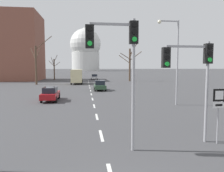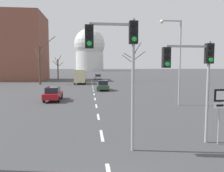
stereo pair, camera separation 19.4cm
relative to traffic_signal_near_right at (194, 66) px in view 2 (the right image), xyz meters
The scene contains 25 objects.
lane_stripe_1 5.94m from the traffic_signal_near_right, 159.32° to the left, with size 0.16×2.00×0.01m, color silver.
lane_stripe_2 8.38m from the traffic_signal_near_right, 125.14° to the left, with size 0.16×2.00×0.01m, color silver.
lane_stripe_3 12.07m from the traffic_signal_near_right, 112.09° to the left, with size 0.16×2.00×0.01m, color silver.
lane_stripe_4 16.17m from the traffic_signal_near_right, 105.92° to the left, with size 0.16×2.00×0.01m, color silver.
lane_stripe_5 20.44m from the traffic_signal_near_right, 102.40° to the left, with size 0.16×2.00×0.01m, color silver.
lane_stripe_6 24.80m from the traffic_signal_near_right, 100.14° to the left, with size 0.16×2.00×0.01m, color silver.
lane_stripe_7 29.19m from the traffic_signal_near_right, 98.57° to the left, with size 0.16×2.00×0.01m, color silver.
lane_stripe_8 33.62m from the traffic_signal_near_right, 97.42° to the left, with size 0.16×2.00×0.01m, color silver.
lane_stripe_9 38.06m from the traffic_signal_near_right, 96.54° to the left, with size 0.16×2.00×0.01m, color silver.
lane_stripe_10 42.51m from the traffic_signal_near_right, 95.85° to the left, with size 0.16×2.00×0.01m, color silver.
lane_stripe_11 46.98m from the traffic_signal_near_right, 95.29° to the left, with size 0.16×2.00×0.01m, color silver.
lane_stripe_12 51.45m from the traffic_signal_near_right, 94.82° to the left, with size 0.16×2.00×0.01m, color silver.
traffic_signal_near_right is the anchor object (origin of this frame).
traffic_signal_centre_tall 3.81m from the traffic_signal_near_right, 169.95° to the right, with size 2.24×0.34×5.76m.
route_sign_post 2.25m from the traffic_signal_near_right, 14.10° to the right, with size 0.60×0.08×2.73m.
street_lamp_right 10.84m from the traffic_signal_near_right, 72.10° to the left, with size 2.12×0.36×8.12m.
sedan_near_left 55.41m from the traffic_signal_near_right, 92.44° to the left, with size 1.95×4.15×1.53m.
sedan_near_right 17.31m from the traffic_signal_near_right, 121.63° to the left, with size 1.69×4.33×1.51m.
sedan_mid_centre 24.88m from the traffic_signal_near_right, 96.57° to the left, with size 1.82×4.43×1.61m.
delivery_truck 39.14m from the traffic_signal_near_right, 100.20° to the left, with size 2.44×7.20×3.14m.
bare_tree_left_near 40.61m from the traffic_signal_near_right, 112.05° to the left, with size 4.85×2.39×10.20m.
bare_tree_right_near 46.43m from the traffic_signal_near_right, 81.97° to the left, with size 5.49×5.44×9.75m.
bare_tree_left_far 56.44m from the traffic_signal_near_right, 104.28° to the left, with size 3.31×2.09×7.08m.
capitol_dome 197.69m from the traffic_signal_near_right, 91.25° to the left, with size 28.47×28.47×40.21m.
apartment_block_left 60.43m from the traffic_signal_near_right, 116.06° to the left, with size 18.00×14.00×18.29m, color brown.
Camera 2 is at (-0.66, -4.68, 3.72)m, focal length 35.00 mm.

